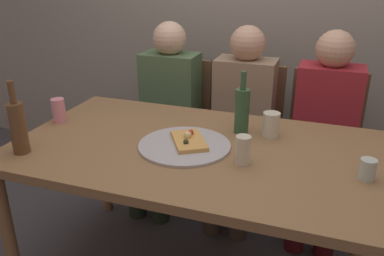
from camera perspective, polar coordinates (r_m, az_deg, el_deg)
The scene contains 15 objects.
dining_table at distance 1.80m, azimuth 0.90°, elevation -4.77°, with size 1.64×0.93×0.75m.
pizza_tray at distance 1.77m, azimuth -1.08°, elevation -2.50°, with size 0.41×0.41×0.01m, color #ADADB2.
pizza_slice_last at distance 1.77m, azimuth -0.50°, elevation -1.76°, with size 0.23×0.26×0.05m.
wine_bottle at distance 1.89m, azimuth 7.14°, elevation 2.62°, with size 0.07×0.07×0.30m.
beer_bottle at distance 1.82m, azimuth -23.57°, elevation 0.21°, with size 0.07×0.07×0.32m.
tumbler_near at distance 1.61m, azimuth 7.26°, elevation -3.14°, with size 0.06×0.06×0.12m, color beige.
tumbler_far at distance 1.88m, azimuth 11.19°, elevation 0.46°, with size 0.08×0.08×0.12m, color beige.
wine_glass at distance 1.63m, azimuth 23.72°, elevation -5.42°, with size 0.06×0.06×0.08m, color #B7C6BC.
soda_can at distance 2.13m, azimuth -18.45°, elevation 2.39°, with size 0.07×0.07×0.12m, color pink.
chair_left at distance 2.76m, azimuth -2.50°, elevation 1.52°, with size 0.44×0.44×0.90m.
chair_middle at distance 2.63m, azimuth 7.56°, elevation 0.21°, with size 0.44×0.44×0.90m.
chair_right at distance 2.58m, azimuth 18.17°, elevation -1.18°, with size 0.44×0.44×0.90m.
guest_in_sweater at distance 2.59m, azimuth -3.79°, elevation 3.02°, with size 0.36×0.56×1.17m.
guest_in_beanie at distance 2.44m, azimuth 6.95°, elevation 1.70°, with size 0.36×0.56×1.17m.
guest_by_wall at distance 2.40m, azimuth 18.37°, elevation 0.24°, with size 0.36×0.56×1.17m.
Camera 1 is at (0.51, -1.52, 1.51)m, focal length 37.44 mm.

